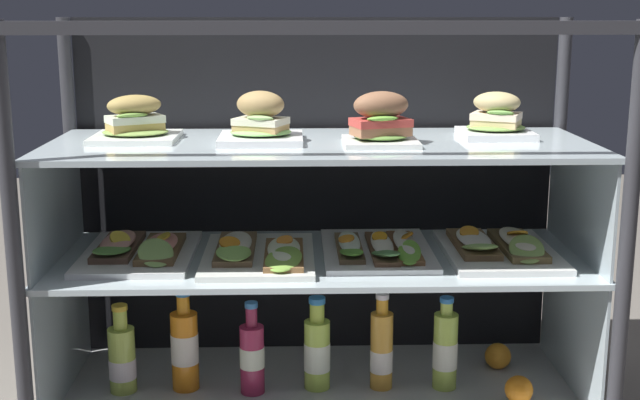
{
  "coord_description": "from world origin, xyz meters",
  "views": [
    {
      "loc": [
        -0.06,
        -2.0,
        0.97
      ],
      "look_at": [
        0.0,
        0.0,
        0.52
      ],
      "focal_mm": 47.87,
      "sensor_mm": 36.0,
      "label": 1
    }
  ],
  "objects_px": {
    "plated_roll_sandwich_center": "(261,123)",
    "open_sandwich_tray_mid_right": "(138,250)",
    "plated_roll_sandwich_mid_left": "(381,122)",
    "juice_bottle_front_right_end": "(252,356)",
    "open_sandwich_tray_mid_left": "(379,248)",
    "open_sandwich_tray_center": "(259,253)",
    "juice_bottle_front_middle": "(382,350)",
    "juice_bottle_near_post": "(445,350)",
    "juice_bottle_back_center": "(185,349)",
    "juice_bottle_front_fourth": "(317,351)",
    "orange_fruit_beside_bottles": "(519,390)",
    "open_sandwich_tray_far_right": "(499,247)",
    "plated_roll_sandwich_far_left": "(135,124)",
    "orange_fruit_near_left_post": "(498,356)",
    "plated_roll_sandwich_right_of_center": "(496,120)",
    "juice_bottle_tucked_behind": "(122,359)"
  },
  "relations": [
    {
      "from": "juice_bottle_tucked_behind",
      "to": "juice_bottle_back_center",
      "type": "bearing_deg",
      "value": 2.42
    },
    {
      "from": "plated_roll_sandwich_center",
      "to": "open_sandwich_tray_far_right",
      "type": "height_order",
      "value": "plated_roll_sandwich_center"
    },
    {
      "from": "plated_roll_sandwich_right_of_center",
      "to": "open_sandwich_tray_mid_right",
      "type": "height_order",
      "value": "plated_roll_sandwich_right_of_center"
    },
    {
      "from": "plated_roll_sandwich_right_of_center",
      "to": "juice_bottle_tucked_behind",
      "type": "height_order",
      "value": "plated_roll_sandwich_right_of_center"
    },
    {
      "from": "juice_bottle_tucked_behind",
      "to": "orange_fruit_near_left_post",
      "type": "xyz_separation_m",
      "value": [
        0.97,
        0.11,
        -0.05
      ]
    },
    {
      "from": "plated_roll_sandwich_right_of_center",
      "to": "juice_bottle_back_center",
      "type": "relative_size",
      "value": 0.67
    },
    {
      "from": "plated_roll_sandwich_far_left",
      "to": "orange_fruit_beside_bottles",
      "type": "relative_size",
      "value": 2.98
    },
    {
      "from": "plated_roll_sandwich_mid_left",
      "to": "juice_bottle_front_middle",
      "type": "relative_size",
      "value": 0.7
    },
    {
      "from": "open_sandwich_tray_far_right",
      "to": "juice_bottle_back_center",
      "type": "height_order",
      "value": "open_sandwich_tray_far_right"
    },
    {
      "from": "open_sandwich_tray_far_right",
      "to": "juice_bottle_near_post",
      "type": "xyz_separation_m",
      "value": [
        -0.13,
        -0.01,
        -0.26
      ]
    },
    {
      "from": "plated_roll_sandwich_mid_left",
      "to": "orange_fruit_beside_bottles",
      "type": "bearing_deg",
      "value": -11.98
    },
    {
      "from": "juice_bottle_near_post",
      "to": "orange_fruit_beside_bottles",
      "type": "distance_m",
      "value": 0.2
    },
    {
      "from": "juice_bottle_front_fourth",
      "to": "juice_bottle_front_middle",
      "type": "relative_size",
      "value": 0.96
    },
    {
      "from": "open_sandwich_tray_far_right",
      "to": "juice_bottle_front_middle",
      "type": "bearing_deg",
      "value": -178.59
    },
    {
      "from": "plated_roll_sandwich_mid_left",
      "to": "open_sandwich_tray_mid_right",
      "type": "bearing_deg",
      "value": 176.26
    },
    {
      "from": "plated_roll_sandwich_far_left",
      "to": "plated_roll_sandwich_center",
      "type": "distance_m",
      "value": 0.31
    },
    {
      "from": "plated_roll_sandwich_mid_left",
      "to": "juice_bottle_tucked_behind",
      "type": "bearing_deg",
      "value": 177.64
    },
    {
      "from": "open_sandwich_tray_center",
      "to": "orange_fruit_beside_bottles",
      "type": "xyz_separation_m",
      "value": [
        0.62,
        -0.08,
        -0.33
      ]
    },
    {
      "from": "plated_roll_sandwich_right_of_center",
      "to": "orange_fruit_beside_bottles",
      "type": "height_order",
      "value": "plated_roll_sandwich_right_of_center"
    },
    {
      "from": "open_sandwich_tray_mid_right",
      "to": "open_sandwich_tray_far_right",
      "type": "distance_m",
      "value": 0.88
    },
    {
      "from": "juice_bottle_front_middle",
      "to": "juice_bottle_near_post",
      "type": "xyz_separation_m",
      "value": [
        0.16,
        -0.01,
        0.0
      ]
    },
    {
      "from": "open_sandwich_tray_mid_left",
      "to": "open_sandwich_tray_center",
      "type": "bearing_deg",
      "value": -173.22
    },
    {
      "from": "plated_roll_sandwich_center",
      "to": "juice_bottle_back_center",
      "type": "bearing_deg",
      "value": -176.16
    },
    {
      "from": "plated_roll_sandwich_mid_left",
      "to": "open_sandwich_tray_mid_right",
      "type": "relative_size",
      "value": 0.46
    },
    {
      "from": "plated_roll_sandwich_center",
      "to": "plated_roll_sandwich_right_of_center",
      "type": "height_order",
      "value": "plated_roll_sandwich_center"
    },
    {
      "from": "plated_roll_sandwich_mid_left",
      "to": "juice_bottle_front_fourth",
      "type": "height_order",
      "value": "plated_roll_sandwich_mid_left"
    },
    {
      "from": "open_sandwich_tray_mid_left",
      "to": "open_sandwich_tray_far_right",
      "type": "bearing_deg",
      "value": -1.14
    },
    {
      "from": "plated_roll_sandwich_mid_left",
      "to": "juice_bottle_front_right_end",
      "type": "distance_m",
      "value": 0.66
    },
    {
      "from": "plated_roll_sandwich_mid_left",
      "to": "open_sandwich_tray_mid_left",
      "type": "distance_m",
      "value": 0.32
    },
    {
      "from": "plated_roll_sandwich_center",
      "to": "orange_fruit_beside_bottles",
      "type": "relative_size",
      "value": 2.9
    },
    {
      "from": "open_sandwich_tray_center",
      "to": "juice_bottle_near_post",
      "type": "relative_size",
      "value": 1.58
    },
    {
      "from": "plated_roll_sandwich_mid_left",
      "to": "open_sandwich_tray_mid_left",
      "type": "bearing_deg",
      "value": 84.81
    },
    {
      "from": "plated_roll_sandwich_mid_left",
      "to": "orange_fruit_near_left_post",
      "type": "bearing_deg",
      "value": 21.63
    },
    {
      "from": "juice_bottle_tucked_behind",
      "to": "orange_fruit_near_left_post",
      "type": "height_order",
      "value": "juice_bottle_tucked_behind"
    },
    {
      "from": "open_sandwich_tray_mid_right",
      "to": "juice_bottle_front_right_end",
      "type": "relative_size",
      "value": 1.6
    },
    {
      "from": "juice_bottle_near_post",
      "to": "juice_bottle_front_fourth",
      "type": "bearing_deg",
      "value": 178.38
    },
    {
      "from": "plated_roll_sandwich_far_left",
      "to": "orange_fruit_near_left_post",
      "type": "distance_m",
      "value": 1.11
    },
    {
      "from": "plated_roll_sandwich_right_of_center",
      "to": "open_sandwich_tray_far_right",
      "type": "height_order",
      "value": "plated_roll_sandwich_right_of_center"
    },
    {
      "from": "orange_fruit_beside_bottles",
      "to": "open_sandwich_tray_center",
      "type": "bearing_deg",
      "value": 172.98
    },
    {
      "from": "juice_bottle_front_middle",
      "to": "orange_fruit_beside_bottles",
      "type": "relative_size",
      "value": 3.62
    },
    {
      "from": "open_sandwich_tray_far_right",
      "to": "juice_bottle_front_fourth",
      "type": "bearing_deg",
      "value": -179.6
    },
    {
      "from": "juice_bottle_back_center",
      "to": "juice_bottle_near_post",
      "type": "xyz_separation_m",
      "value": [
        0.65,
        -0.01,
        -0.01
      ]
    },
    {
      "from": "juice_bottle_back_center",
      "to": "open_sandwich_tray_mid_left",
      "type": "bearing_deg",
      "value": 0.9
    },
    {
      "from": "plated_roll_sandwich_center",
      "to": "open_sandwich_tray_mid_right",
      "type": "distance_m",
      "value": 0.43
    },
    {
      "from": "juice_bottle_back_center",
      "to": "orange_fruit_beside_bottles",
      "type": "xyz_separation_m",
      "value": [
        0.81,
        -0.1,
        -0.07
      ]
    },
    {
      "from": "plated_roll_sandwich_mid_left",
      "to": "orange_fruit_beside_bottles",
      "type": "xyz_separation_m",
      "value": [
        0.34,
        -0.07,
        -0.64
      ]
    },
    {
      "from": "open_sandwich_tray_center",
      "to": "juice_bottle_front_right_end",
      "type": "xyz_separation_m",
      "value": [
        -0.02,
        0.0,
        -0.27
      ]
    },
    {
      "from": "open_sandwich_tray_far_right",
      "to": "juice_bottle_near_post",
      "type": "relative_size",
      "value": 1.58
    },
    {
      "from": "open_sandwich_tray_mid_right",
      "to": "open_sandwich_tray_center",
      "type": "bearing_deg",
      "value": -6.35
    },
    {
      "from": "juice_bottle_front_fourth",
      "to": "orange_fruit_beside_bottles",
      "type": "relative_size",
      "value": 3.49
    }
  ]
}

